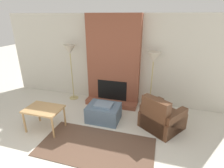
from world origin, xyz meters
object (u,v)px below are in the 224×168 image
Objects in this scene: floor_lamp_left at (70,52)px; floor_lamp_right at (153,60)px; ottoman at (104,112)px; side_table at (44,111)px; armchair at (161,118)px.

floor_lamp_left is 2.44m from floor_lamp_right.
ottoman is at bearing -34.72° from floor_lamp_left.
floor_lamp_left is 1.05× the size of floor_lamp_right.
side_table is (-1.20, -0.75, 0.27)m from ottoman.
ottoman is at bearing 32.19° from side_table.
side_table is 1.98m from floor_lamp_left.
ottoman is 1.41m from armchair.
armchair is 2.73m from side_table.
floor_lamp_right is (-0.32, 0.91, 1.17)m from armchair.
armchair is 3.17m from floor_lamp_left.
side_table is at bearing -147.81° from ottoman.
armchair is at bearing 16.64° from side_table.
floor_lamp_left is (-1.36, 0.94, 1.30)m from ottoman.
armchair is 0.66× the size of floor_lamp_left.
armchair is 0.69× the size of floor_lamp_right.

